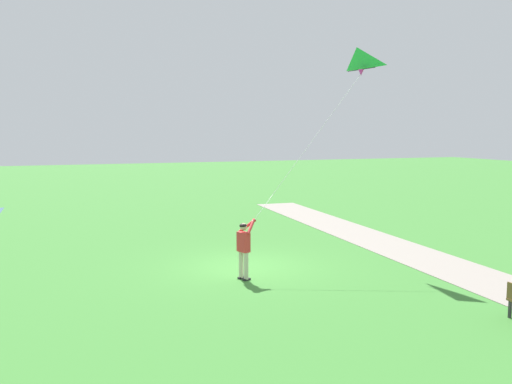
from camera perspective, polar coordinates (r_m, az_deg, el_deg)
ground_plane at (r=17.70m, az=-1.04°, el=-8.05°), size 120.00×120.00×0.00m
walkway_path at (r=19.04m, az=19.30°, el=-7.36°), size 3.47×32.06×0.02m
person_kite_flyer at (r=15.99m, az=-1.29°, el=-5.78°), size 0.63×0.49×1.83m
flying_kite at (r=19.48m, az=10.76°, el=13.58°), size 4.87×2.49×5.61m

